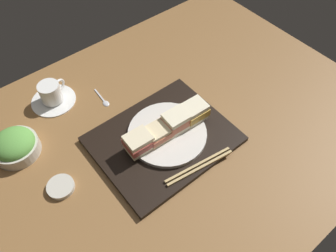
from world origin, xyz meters
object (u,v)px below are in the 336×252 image
chopsticks_pair (199,166)px  teaspoon (104,101)px  sandwich_nearmost (138,143)px  sandwich_inner_near (158,133)px  coffee_cup (52,95)px  sandwich_plate (167,133)px  small_sauce_dish (61,187)px  sandwich_farmost (194,112)px  sandwich_inner_far (176,121)px  salad_bowl (15,146)px

chopsticks_pair → teaspoon: 39.37cm
sandwich_nearmost → sandwich_inner_near: bearing=-4.1°
sandwich_nearmost → teaspoon: bearing=83.2°
coffee_cup → teaspoon: 16.85cm
sandwich_plate → small_sauce_dish: size_ratio=3.17×
teaspoon → sandwich_inner_near: bearing=-81.5°
sandwich_farmost → sandwich_inner_near: bearing=175.9°
chopsticks_pair → coffee_cup: (-19.60, 49.48, 0.87)cm
sandwich_inner_far → chopsticks_pair: bearing=-103.2°
sandwich_nearmost → small_sauce_dish: sandwich_nearmost is taller
sandwich_farmost → salad_bowl: (-46.80, 24.45, -2.79)cm
sandwich_inner_far → salad_bowl: sandwich_inner_far is taller
coffee_cup → sandwich_inner_far: bearing=-57.2°
sandwich_inner_near → sandwich_farmost: (13.00, -0.93, 0.72)cm
sandwich_inner_near → small_sauce_dish: (-29.64, 4.89, -4.41)cm
sandwich_farmost → chopsticks_pair: (-9.78, -13.47, -3.80)cm
sandwich_inner_near → small_sauce_dish: bearing=170.6°
sandwich_inner_near → coffee_cup: (-16.38, 35.08, -2.22)cm
sandwich_nearmost → sandwich_inner_near: (6.50, -0.46, -0.56)cm
salad_bowl → small_sauce_dish: (4.17, -18.63, -2.33)cm
sandwich_inner_far → coffee_cup: sandwich_inner_far is taller
sandwich_inner_near → chopsticks_pair: 15.07cm
sandwich_farmost → salad_bowl: 52.88cm
sandwich_inner_near → small_sauce_dish: size_ratio=1.01×
sandwich_farmost → chopsticks_pair: bearing=-126.0°
sandwich_nearmost → salad_bowl: size_ratio=0.56×
salad_bowl → small_sauce_dish: 19.23cm
salad_bowl → small_sauce_dish: size_ratio=1.81×
sandwich_plate → salad_bowl: 44.02cm
chopsticks_pair → teaspoon: (-6.87, 38.73, -1.67)cm
sandwich_nearmost → coffee_cup: size_ratio=0.52×
sandwich_inner_near → sandwich_inner_far: bearing=-4.1°
chopsticks_pair → sandwich_plate: bearing=89.9°
sandwich_plate → sandwich_nearmost: size_ratio=3.13×
sandwich_nearmost → chopsticks_pair: (9.72, -14.86, -3.65)cm
sandwich_inner_far → coffee_cup: size_ratio=0.54×
sandwich_nearmost → sandwich_inner_near: sandwich_nearmost is taller
sandwich_inner_far → chopsticks_pair: sandwich_inner_far is taller
sandwich_nearmost → sandwich_inner_near: 6.54cm
chopsticks_pair → sandwich_farmost: bearing=54.0°
sandwich_inner_far → small_sauce_dish: (-36.14, 5.35, -5.16)cm
coffee_cup → teaspoon: (12.73, -10.75, -2.54)cm
sandwich_farmost → salad_bowl: bearing=152.4°
sandwich_inner_far → small_sauce_dish: size_ratio=1.06×
sandwich_plate → teaspoon: size_ratio=2.56×
sandwich_inner_near → coffee_cup: 38.78cm
sandwich_plate → coffee_cup: 40.40cm
sandwich_farmost → small_sauce_dish: size_ratio=1.05×
sandwich_inner_near → sandwich_inner_far: size_ratio=0.95×
chopsticks_pair → sandwich_inner_far: bearing=76.8°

